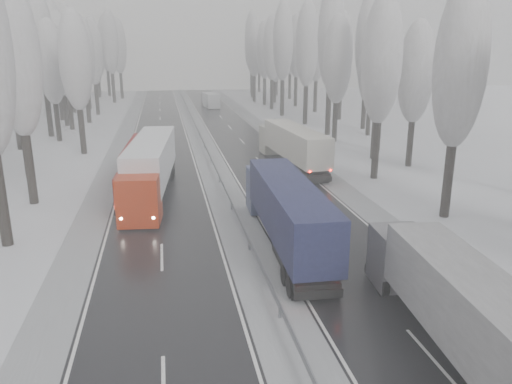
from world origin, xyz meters
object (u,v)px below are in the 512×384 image
object	(u,v)px
truck_blue_box	(285,207)
truck_red_white	(150,165)
truck_grey_tarp	(466,311)
box_truck_distant	(210,100)
truck_cream_box	(292,143)
truck_red_red	(140,164)

from	to	relation	value
truck_blue_box	truck_red_white	size ratio (longest dim) A/B	0.93
truck_red_white	truck_grey_tarp	bearing A→B (deg)	-58.81
truck_red_white	box_truck_distant	bearing A→B (deg)	85.69
truck_cream_box	truck_red_white	xyz separation A→B (m)	(-14.01, -8.29, 0.23)
truck_blue_box	truck_red_red	world-z (taller)	truck_blue_box
truck_grey_tarp	truck_cream_box	xyz separation A→B (m)	(1.94, 33.57, 0.11)
truck_blue_box	truck_red_red	distance (m)	17.64
truck_blue_box	truck_grey_tarp	bearing A→B (deg)	-72.34
box_truck_distant	truck_red_white	world-z (taller)	truck_red_white
truck_red_red	truck_red_white	bearing A→B (deg)	-67.81
box_truck_distant	truck_red_red	world-z (taller)	truck_red_red
truck_grey_tarp	truck_red_red	distance (m)	30.98
truck_grey_tarp	box_truck_distant	size ratio (longest dim) A/B	1.95
truck_blue_box	truck_red_white	bearing A→B (deg)	125.67
truck_grey_tarp	truck_blue_box	distance (m)	13.62
truck_grey_tarp	truck_blue_box	xyz separation A→B (m)	(-3.79, 13.08, 0.16)
truck_cream_box	truck_red_red	distance (m)	15.93
truck_red_red	truck_cream_box	bearing A→B (deg)	23.57
truck_grey_tarp	truck_blue_box	world-z (taller)	truck_blue_box
truck_grey_tarp	truck_red_red	xyz separation A→B (m)	(-13.03, 28.11, -0.17)
truck_grey_tarp	truck_blue_box	size ratio (longest dim) A/B	0.94
truck_red_red	truck_blue_box	bearing A→B (deg)	-54.89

